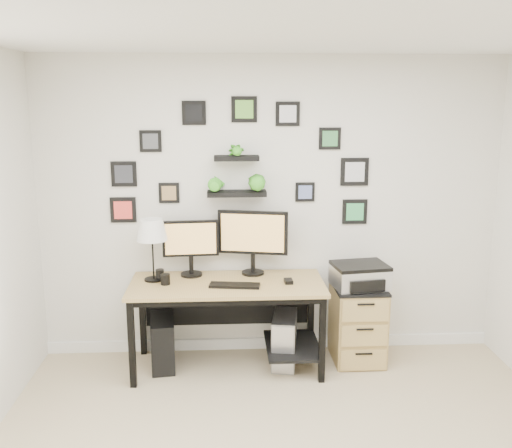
{
  "coord_description": "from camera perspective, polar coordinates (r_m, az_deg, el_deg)",
  "views": [
    {
      "loc": [
        -0.4,
        -2.86,
        2.24
      ],
      "look_at": [
        -0.14,
        1.83,
        1.2
      ],
      "focal_mm": 40.0,
      "sensor_mm": 36.0,
      "label": 1
    }
  ],
  "objects": [
    {
      "name": "room",
      "position": [
        5.33,
        1.46,
        -11.78
      ],
      "size": [
        4.0,
        4.0,
        4.0
      ],
      "color": "#C3B18B",
      "rests_on": "ground"
    },
    {
      "name": "desk",
      "position": [
        4.8,
        -2.47,
        -7.16
      ],
      "size": [
        1.6,
        0.7,
        0.75
      ],
      "color": "tan",
      "rests_on": "ground"
    },
    {
      "name": "monitor_left",
      "position": [
        4.86,
        -6.55,
        -1.97
      ],
      "size": [
        0.47,
        0.2,
        0.48
      ],
      "color": "black",
      "rests_on": "desk"
    },
    {
      "name": "monitor_right",
      "position": [
        4.86,
        -0.33,
        -1.3
      ],
      "size": [
        0.59,
        0.23,
        0.56
      ],
      "color": "black",
      "rests_on": "desk"
    },
    {
      "name": "keyboard",
      "position": [
        4.63,
        -2.15,
        -6.15
      ],
      "size": [
        0.42,
        0.19,
        0.02
      ],
      "primitive_type": "cube",
      "rotation": [
        0.0,
        0.0,
        -0.14
      ],
      "color": "black",
      "rests_on": "desk"
    },
    {
      "name": "mouse",
      "position": [
        4.72,
        3.27,
        -5.73
      ],
      "size": [
        0.07,
        0.1,
        0.03
      ],
      "primitive_type": "cube",
      "rotation": [
        0.0,
        0.0,
        0.05
      ],
      "color": "black",
      "rests_on": "desk"
    },
    {
      "name": "table_lamp",
      "position": [
        4.75,
        -10.37,
        -0.72
      ],
      "size": [
        0.26,
        0.26,
        0.52
      ],
      "color": "black",
      "rests_on": "desk"
    },
    {
      "name": "mug",
      "position": [
        4.73,
        -9.06,
        -5.48
      ],
      "size": [
        0.08,
        0.08,
        0.09
      ],
      "primitive_type": "cylinder",
      "color": "black",
      "rests_on": "desk"
    },
    {
      "name": "pen_cup",
      "position": [
        4.85,
        -9.59,
        -5.01
      ],
      "size": [
        0.07,
        0.07,
        0.09
      ],
      "primitive_type": "cylinder",
      "color": "black",
      "rests_on": "desk"
    },
    {
      "name": "pc_tower_black",
      "position": [
        5.0,
        -9.31,
        -11.59
      ],
      "size": [
        0.24,
        0.45,
        0.43
      ],
      "primitive_type": "cube",
      "rotation": [
        0.0,
        0.0,
        0.12
      ],
      "color": "black",
      "rests_on": "ground"
    },
    {
      "name": "pc_tower_grey",
      "position": [
        4.98,
        2.86,
        -11.48
      ],
      "size": [
        0.26,
        0.47,
        0.44
      ],
      "color": "gray",
      "rests_on": "ground"
    },
    {
      "name": "file_cabinet",
      "position": [
        5.09,
        10.11,
        -9.7
      ],
      "size": [
        0.43,
        0.53,
        0.67
      ],
      "color": "tan",
      "rests_on": "ground"
    },
    {
      "name": "printer",
      "position": [
        4.91,
        10.35,
        -5.09
      ],
      "size": [
        0.49,
        0.41,
        0.2
      ],
      "color": "silver",
      "rests_on": "file_cabinet"
    },
    {
      "name": "wall_decor",
      "position": [
        4.82,
        -1.63,
        5.6
      ],
      "size": [
        2.23,
        0.18,
        1.1
      ],
      "color": "black",
      "rests_on": "ground"
    }
  ]
}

